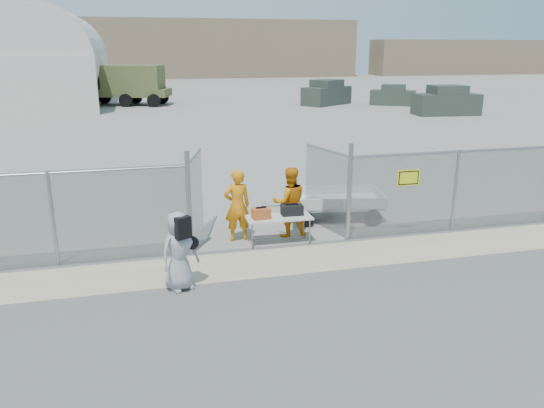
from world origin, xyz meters
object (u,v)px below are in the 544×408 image
object	(u,v)px
security_worker_left	(237,206)
utility_trailer	(334,204)
visitor	(179,251)
folding_table	(279,230)
security_worker_right	(290,202)

from	to	relation	value
security_worker_left	utility_trailer	xyz separation A→B (m)	(3.04, 1.15, -0.51)
utility_trailer	visitor	bearing A→B (deg)	-132.13
folding_table	security_worker_left	distance (m)	1.21
security_worker_left	visitor	bearing A→B (deg)	51.54
security_worker_left	utility_trailer	world-z (taller)	security_worker_left
folding_table	utility_trailer	world-z (taller)	utility_trailer
folding_table	visitor	bearing A→B (deg)	-140.33
folding_table	visitor	world-z (taller)	visitor
folding_table	security_worker_right	bearing A→B (deg)	46.93
security_worker_right	utility_trailer	world-z (taller)	security_worker_right
folding_table	security_worker_right	size ratio (longest dim) A/B	0.89
folding_table	utility_trailer	distance (m)	2.60
visitor	security_worker_left	bearing A→B (deg)	30.15
folding_table	utility_trailer	bearing A→B (deg)	38.48
folding_table	security_worker_left	world-z (taller)	security_worker_left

